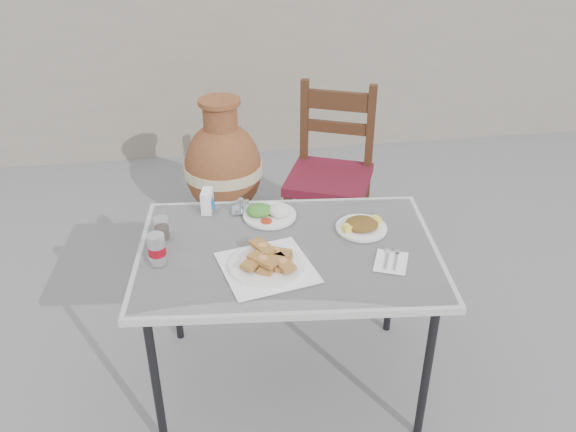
{
  "coord_description": "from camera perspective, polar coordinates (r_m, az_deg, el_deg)",
  "views": [
    {
      "loc": [
        -0.39,
        -2.02,
        2.0
      ],
      "look_at": [
        -0.08,
        -0.03,
        0.82
      ],
      "focal_mm": 38.0,
      "sensor_mm": 36.0,
      "label": 1
    }
  ],
  "objects": [
    {
      "name": "ground",
      "position": [
        2.87,
        1.55,
        -13.79
      ],
      "size": [
        80.0,
        80.0,
        0.0
      ],
      "primitive_type": "plane",
      "color": "slate",
      "rests_on": "ground"
    },
    {
      "name": "condiment_caddy",
      "position": [
        2.59,
        -4.37,
        0.79
      ],
      "size": [
        0.09,
        0.07,
        0.06
      ],
      "rotation": [
        0.0,
        0.0,
        -0.09
      ],
      "color": "silver",
      "rests_on": "cafe_table"
    },
    {
      "name": "chair",
      "position": [
        3.37,
        4.02,
        4.01
      ],
      "size": [
        0.57,
        0.57,
        0.98
      ],
      "rotation": [
        0.0,
        0.0,
        -0.4
      ],
      "color": "#34170E",
      "rests_on": "ground"
    },
    {
      "name": "salad_rice_plate",
      "position": [
        2.55,
        -1.8,
        0.33
      ],
      "size": [
        0.22,
        0.22,
        0.06
      ],
      "color": "white",
      "rests_on": "cafe_table"
    },
    {
      "name": "salad_chopped_plate",
      "position": [
        2.48,
        6.9,
        -0.89
      ],
      "size": [
        0.21,
        0.21,
        0.04
      ],
      "color": "white",
      "rests_on": "cafe_table"
    },
    {
      "name": "pide_plate",
      "position": [
        2.23,
        -1.99,
        -4.24
      ],
      "size": [
        0.38,
        0.38,
        0.07
      ],
      "rotation": [
        0.0,
        0.0,
        0.22
      ],
      "color": "white",
      "rests_on": "cafe_table"
    },
    {
      "name": "cafe_table",
      "position": [
        2.38,
        -0.0,
        -4.02
      ],
      "size": [
        1.23,
        0.89,
        0.71
      ],
      "rotation": [
        0.0,
        0.0,
        -0.1
      ],
      "color": "black",
      "rests_on": "ground"
    },
    {
      "name": "soda_can",
      "position": [
        2.29,
        -12.17,
        -3.04
      ],
      "size": [
        0.07,
        0.07,
        0.12
      ],
      "color": "silver",
      "rests_on": "cafe_table"
    },
    {
      "name": "napkin_holder",
      "position": [
        2.59,
        -7.57,
        1.38
      ],
      "size": [
        0.06,
        0.09,
        0.1
      ],
      "rotation": [
        0.0,
        0.0,
        -0.2
      ],
      "color": "white",
      "rests_on": "cafe_table"
    },
    {
      "name": "back_wall",
      "position": [
        4.75,
        -3.78,
        13.24
      ],
      "size": [
        6.0,
        0.25,
        1.2
      ],
      "primitive_type": "cube",
      "color": "gray",
      "rests_on": "ground"
    },
    {
      "name": "terracotta_urn",
      "position": [
        3.7,
        -6.08,
        4.36
      ],
      "size": [
        0.47,
        0.47,
        0.82
      ],
      "color": "brown",
      "rests_on": "ground"
    },
    {
      "name": "cola_glass",
      "position": [
        2.44,
        -11.71,
        -1.27
      ],
      "size": [
        0.06,
        0.06,
        0.09
      ],
      "color": "white",
      "rests_on": "cafe_table"
    },
    {
      "name": "cutlery_napkin",
      "position": [
        2.31,
        9.6,
        -4.06
      ],
      "size": [
        0.17,
        0.18,
        0.01
      ],
      "rotation": [
        0.0,
        0.0,
        -0.4
      ],
      "color": "white",
      "rests_on": "cafe_table"
    }
  ]
}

